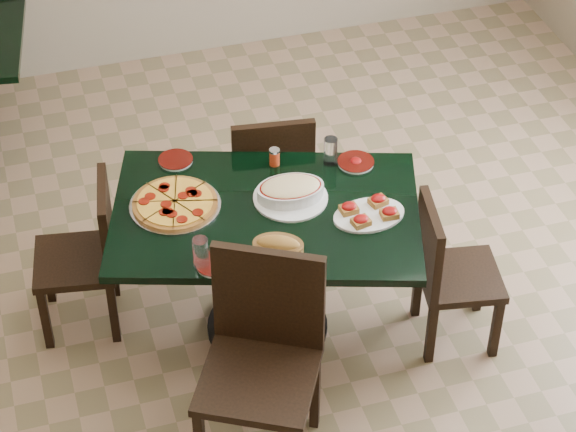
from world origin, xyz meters
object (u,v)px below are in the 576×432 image
object	(u,v)px
main_table	(266,241)
bread_basket	(278,247)
chair_near	(263,349)
pepperoni_pizza	(175,204)
chair_right	(446,269)
chair_left	(89,250)
chair_far	(271,175)
bruschetta_platter	(369,212)
lasagna_casserole	(290,191)

from	to	relation	value
main_table	bread_basket	world-z (taller)	bread_basket
chair_near	pepperoni_pizza	size ratio (longest dim) A/B	2.42
chair_right	chair_left	bearing A→B (deg)	79.21
chair_far	bruschetta_platter	distance (m)	0.83
main_table	chair_near	bearing A→B (deg)	-89.35
chair_far	bread_basket	xyz separation A→B (m)	(-0.21, -0.86, 0.30)
chair_right	chair_far	bearing A→B (deg)	44.97
chair_far	chair_near	bearing A→B (deg)	79.86
chair_left	bread_basket	distance (m)	1.02
main_table	bruschetta_platter	xyz separation A→B (m)	(0.43, -0.17, 0.21)
pepperoni_pizza	chair_far	bearing A→B (deg)	36.77
chair_right	pepperoni_pizza	world-z (taller)	chair_right
main_table	bread_basket	distance (m)	0.37
chair_far	chair_near	size ratio (longest dim) A/B	0.87
main_table	lasagna_casserole	distance (m)	0.27
chair_near	bread_basket	world-z (taller)	chair_near
bread_basket	pepperoni_pizza	bearing A→B (deg)	153.63
chair_left	bruschetta_platter	distance (m)	1.35
chair_right	pepperoni_pizza	size ratio (longest dim) A/B	1.92
main_table	lasagna_casserole	size ratio (longest dim) A/B	4.63
lasagna_casserole	chair_right	bearing A→B (deg)	-22.82
chair_far	pepperoni_pizza	world-z (taller)	chair_far
chair_left	bruschetta_platter	world-z (taller)	chair_left
pepperoni_pizza	main_table	bearing A→B (deg)	-21.17
chair_near	chair_right	world-z (taller)	chair_near
main_table	pepperoni_pizza	distance (m)	0.46
chair_near	bread_basket	xyz separation A→B (m)	(0.17, 0.35, 0.22)
main_table	lasagna_casserole	bearing A→B (deg)	38.90
pepperoni_pizza	lasagna_casserole	bearing A→B (deg)	-10.55
chair_far	chair_right	xyz separation A→B (m)	(0.60, -0.86, -0.05)
chair_far	chair_near	distance (m)	1.28
chair_left	pepperoni_pizza	world-z (taller)	chair_left
main_table	chair_right	bearing A→B (deg)	-2.30
pepperoni_pizza	lasagna_casserole	xyz separation A→B (m)	(0.52, -0.10, 0.03)
bruschetta_platter	chair_far	bearing A→B (deg)	104.60
chair_right	pepperoni_pizza	bearing A→B (deg)	79.56
chair_near	lasagna_casserole	size ratio (longest dim) A/B	2.94
bread_basket	chair_far	bearing A→B (deg)	100.88
chair_near	main_table	bearing A→B (deg)	101.38
chair_far	chair_right	world-z (taller)	chair_far
bread_basket	main_table	bearing A→B (deg)	109.61
bread_basket	chair_left	bearing A→B (deg)	166.29
bruschetta_platter	chair_right	bearing A→B (deg)	-22.09
chair_left	pepperoni_pizza	distance (m)	0.53
pepperoni_pizza	bruschetta_platter	size ratio (longest dim) A/B	1.20
chair_far	bread_basket	bearing A→B (deg)	83.51
chair_right	chair_left	xyz separation A→B (m)	(-1.57, 0.59, 0.01)
chair_far	bread_basket	size ratio (longest dim) A/B	3.29
main_table	chair_near	xyz separation A→B (m)	(-0.19, -0.64, 0.00)
chair_far	chair_right	distance (m)	1.05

